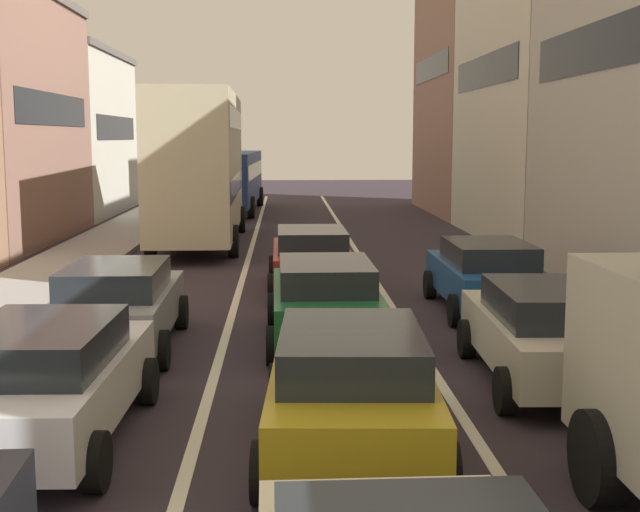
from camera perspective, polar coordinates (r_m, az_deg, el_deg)
name	(u,v)px	position (r m, az deg, el deg)	size (l,w,h in m)	color
sidewalk_left	(55,273)	(23.60, -17.33, -1.08)	(2.60, 64.00, 0.14)	#9C9C9C
lane_stripe_left	(244,274)	(22.84, -5.11, -1.21)	(0.16, 60.00, 0.01)	silver
lane_stripe_right	(371,273)	(22.93, 3.40, -1.15)	(0.16, 60.00, 0.01)	silver
building_row_right	(624,77)	(28.42, 19.69, 11.22)	(7.20, 43.90, 12.84)	#936B5B
sedan_centre_lane_second	(351,385)	(9.93, 2.05, -8.64)	(2.22, 4.38, 1.49)	#B29319
wagon_left_lane_second	(45,379)	(10.69, -17.91, -7.82)	(2.15, 4.34, 1.49)	silver
hatchback_centre_lane_third	(325,299)	(15.04, 0.34, -2.91)	(2.10, 4.32, 1.49)	#19592D
sedan_left_lane_third	(118,303)	(15.07, -13.39, -3.10)	(2.10, 4.32, 1.49)	gray
coupe_centre_lane_fourth	(312,257)	(20.22, -0.57, -0.10)	(2.08, 4.31, 1.49)	#A51E1E
sedan_right_lane_behind_truck	(547,331)	(13.05, 14.97, -4.87)	(2.19, 4.36, 1.49)	beige
wagon_right_lane_far	(486,274)	(18.12, 11.05, -1.19)	(2.07, 4.30, 1.49)	#194C8C
bus_mid_queue_primary	(199,161)	(29.04, -8.09, 6.30)	(2.93, 10.54, 5.06)	#BFB793
bus_far_queue_secondary	(230,176)	(41.59, -6.07, 5.34)	(3.03, 10.57, 2.90)	navy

